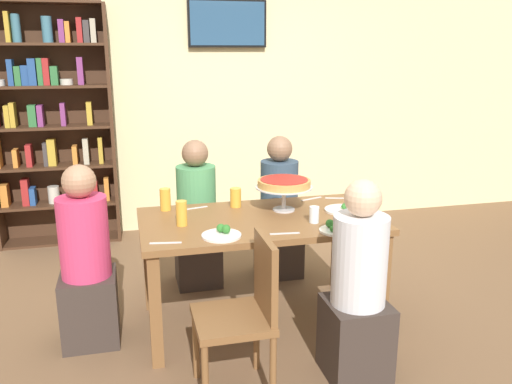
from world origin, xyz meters
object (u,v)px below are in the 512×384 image
object	(u,v)px
dining_table	(260,232)
deep_dish_pizza_stand	(284,185)
diner_head_west	(87,269)
beer_glass_amber_tall	(236,198)
cutlery_spare_fork	(311,199)
diner_far_left	(197,224)
bookshelf	(50,122)
diner_far_right	(279,217)
cutlery_knife_near	(337,198)
water_glass_clear_near	(314,215)
cutlery_knife_far	(285,233)
chair_near_left	(245,308)
cutlery_fork_near	(195,208)
beer_glass_amber_short	(182,213)
diner_near_right	(358,296)
salad_plate_near_diner	(335,229)
television	(227,23)
salad_plate_far_diner	(343,210)
beer_glass_amber_spare	(165,199)
salad_plate_spare	(222,233)
cutlery_fork_far	(166,243)

from	to	relation	value
dining_table	deep_dish_pizza_stand	xyz separation A→B (m)	(0.20, 0.13, 0.28)
diner_head_west	beer_glass_amber_tall	xyz separation A→B (m)	(1.00, 0.28, 0.32)
cutlery_spare_fork	diner_far_left	bearing A→B (deg)	-44.01
diner_far_left	bookshelf	bearing A→B (deg)	-138.01
diner_head_west	diner_far_right	xyz separation A→B (m)	(1.45, 0.73, 0.00)
cutlery_knife_near	diner_far_right	bearing A→B (deg)	-36.73
deep_dish_pizza_stand	water_glass_clear_near	size ratio (longest dim) A/B	3.70
cutlery_knife_near	water_glass_clear_near	bearing A→B (deg)	69.54
diner_far_right	cutlery_knife_far	world-z (taller)	diner_far_right
chair_near_left	cutlery_fork_near	bearing A→B (deg)	6.52
water_glass_clear_near	deep_dish_pizza_stand	bearing A→B (deg)	110.32
beer_glass_amber_tall	beer_glass_amber_short	bearing A→B (deg)	-142.20
diner_far_right	diner_near_right	distance (m)	1.47
chair_near_left	beer_glass_amber_short	world-z (taller)	beer_glass_amber_short
chair_near_left	cutlery_spare_fork	world-z (taller)	chair_near_left
salad_plate_near_diner	beer_glass_amber_short	world-z (taller)	beer_glass_amber_short
diner_far_right	beer_glass_amber_short	size ratio (longest dim) A/B	7.27
diner_near_right	cutlery_fork_near	bearing A→B (deg)	35.57
deep_dish_pizza_stand	cutlery_knife_far	size ratio (longest dim) A/B	2.15
water_glass_clear_near	cutlery_knife_near	xyz separation A→B (m)	(0.36, 0.49, -0.05)
television	diner_far_left	bearing A→B (deg)	-110.82
salad_plate_far_diner	cutlery_spare_fork	xyz separation A→B (m)	(-0.11, 0.33, -0.01)
cutlery_spare_fork	beer_glass_amber_tall	bearing A→B (deg)	-13.49
diner_head_west	cutlery_fork_near	distance (m)	0.82
beer_glass_amber_spare	water_glass_clear_near	bearing A→B (deg)	-29.19
water_glass_clear_near	cutlery_spare_fork	size ratio (longest dim) A/B	0.58
diner_near_right	cutlery_fork_near	xyz separation A→B (m)	(-0.75, 1.05, 0.25)
beer_glass_amber_tall	cutlery_spare_fork	size ratio (longest dim) A/B	0.74
diner_far_left	cutlery_spare_fork	world-z (taller)	diner_far_left
bookshelf	salad_plate_near_diner	bearing A→B (deg)	-51.97
cutlery_knife_near	television	bearing A→B (deg)	-59.52
salad_plate_near_diner	cutlery_knife_far	xyz separation A→B (m)	(-0.31, 0.03, -0.01)
diner_near_right	salad_plate_spare	bearing A→B (deg)	56.08
dining_table	cutlery_knife_far	distance (m)	0.35
dining_table	chair_near_left	distance (m)	0.78
diner_head_west	cutlery_spare_fork	size ratio (longest dim) A/B	6.39
salad_plate_spare	beer_glass_amber_spare	size ratio (longest dim) A/B	1.54
cutlery_fork_far	beer_glass_amber_short	bearing A→B (deg)	76.45
television	cutlery_knife_far	bearing A→B (deg)	-93.34
cutlery_fork_near	diner_far_right	bearing A→B (deg)	-164.20
dining_table	cutlery_knife_far	xyz separation A→B (m)	(0.07, -0.33, 0.10)
television	diner_near_right	bearing A→B (deg)	-86.77
beer_glass_amber_spare	chair_near_left	bearing A→B (deg)	-73.04
diner_far_right	cutlery_fork_far	distance (m)	1.47
deep_dish_pizza_stand	cutlery_fork_far	xyz separation A→B (m)	(-0.83, -0.45, -0.18)
dining_table	diner_far_left	distance (m)	0.80
cutlery_knife_near	salad_plate_far_diner	bearing A→B (deg)	90.93
salad_plate_spare	beer_glass_amber_short	bearing A→B (deg)	129.52
salad_plate_spare	diner_far_right	bearing A→B (deg)	57.63
chair_near_left	deep_dish_pizza_stand	xyz separation A→B (m)	(0.46, 0.84, 0.43)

